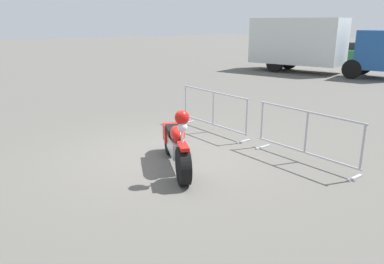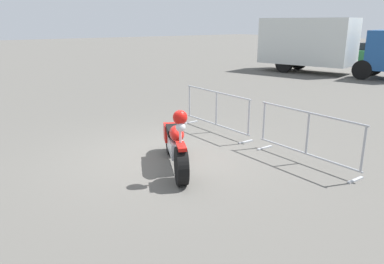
{
  "view_description": "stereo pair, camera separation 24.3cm",
  "coord_description": "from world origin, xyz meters",
  "px_view_note": "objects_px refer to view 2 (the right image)",
  "views": [
    {
      "loc": [
        6.18,
        -4.26,
        2.77
      ],
      "look_at": [
        0.59,
        0.24,
        0.65
      ],
      "focal_mm": 35.0,
      "sensor_mm": 36.0,
      "label": 1
    },
    {
      "loc": [
        6.33,
        -4.07,
        2.77
      ],
      "look_at": [
        0.59,
        0.24,
        0.65
      ],
      "focal_mm": 35.0,
      "sensor_mm": 36.0,
      "label": 2
    }
  ],
  "objects_px": {
    "motorcycle": "(176,143)",
    "crowd_barrier_far": "(307,137)",
    "crowd_barrier_near": "(216,111)",
    "box_truck": "(323,43)",
    "parked_car_maroon": "(337,50)",
    "parked_car_green": "(376,53)",
    "parked_car_yellow": "(305,48)"
  },
  "relations": [
    {
      "from": "parked_car_yellow",
      "to": "parked_car_maroon",
      "type": "distance_m",
      "value": 2.88
    },
    {
      "from": "crowd_barrier_far",
      "to": "parked_car_maroon",
      "type": "height_order",
      "value": "parked_car_maroon"
    },
    {
      "from": "parked_car_green",
      "to": "crowd_barrier_near",
      "type": "bearing_deg",
      "value": -165.11
    },
    {
      "from": "crowd_barrier_near",
      "to": "box_truck",
      "type": "xyz_separation_m",
      "value": [
        -5.35,
        12.21,
        1.08
      ]
    },
    {
      "from": "crowd_barrier_near",
      "to": "parked_car_yellow",
      "type": "relative_size",
      "value": 0.54
    },
    {
      "from": "motorcycle",
      "to": "parked_car_maroon",
      "type": "xyz_separation_m",
      "value": [
        -10.56,
        21.9,
        0.27
      ]
    },
    {
      "from": "crowd_barrier_near",
      "to": "parked_car_yellow",
      "type": "height_order",
      "value": "parked_car_yellow"
    },
    {
      "from": "crowd_barrier_near",
      "to": "crowd_barrier_far",
      "type": "height_order",
      "value": "same"
    },
    {
      "from": "crowd_barrier_near",
      "to": "parked_car_maroon",
      "type": "relative_size",
      "value": 0.54
    },
    {
      "from": "parked_car_yellow",
      "to": "parked_car_green",
      "type": "relative_size",
      "value": 1.09
    },
    {
      "from": "crowd_barrier_near",
      "to": "parked_car_maroon",
      "type": "bearing_deg",
      "value": 114.98
    },
    {
      "from": "crowd_barrier_near",
      "to": "parked_car_green",
      "type": "xyz_separation_m",
      "value": [
        -6.28,
        19.9,
        0.15
      ]
    },
    {
      "from": "crowd_barrier_far",
      "to": "box_truck",
      "type": "distance_m",
      "value": 14.72
    },
    {
      "from": "parked_car_yellow",
      "to": "parked_car_green",
      "type": "xyz_separation_m",
      "value": [
        5.76,
        0.19,
        -0.07
      ]
    },
    {
      "from": "motorcycle",
      "to": "crowd_barrier_near",
      "type": "height_order",
      "value": "motorcycle"
    },
    {
      "from": "crowd_barrier_far",
      "to": "parked_car_green",
      "type": "height_order",
      "value": "parked_car_green"
    },
    {
      "from": "box_truck",
      "to": "crowd_barrier_far",
      "type": "bearing_deg",
      "value": -69.77
    },
    {
      "from": "motorcycle",
      "to": "crowd_barrier_far",
      "type": "xyz_separation_m",
      "value": [
        1.4,
        2.24,
        0.06
      ]
    },
    {
      "from": "crowd_barrier_far",
      "to": "box_truck",
      "type": "height_order",
      "value": "box_truck"
    },
    {
      "from": "box_truck",
      "to": "parked_car_yellow",
      "type": "bearing_deg",
      "value": 118.19
    },
    {
      "from": "crowd_barrier_near",
      "to": "parked_car_yellow",
      "type": "xyz_separation_m",
      "value": [
        -12.04,
        19.71,
        0.22
      ]
    },
    {
      "from": "crowd_barrier_near",
      "to": "box_truck",
      "type": "height_order",
      "value": "box_truck"
    },
    {
      "from": "parked_car_maroon",
      "to": "parked_car_green",
      "type": "distance_m",
      "value": 2.89
    },
    {
      "from": "box_truck",
      "to": "parked_car_maroon",
      "type": "height_order",
      "value": "box_truck"
    },
    {
      "from": "crowd_barrier_far",
      "to": "parked_car_green",
      "type": "xyz_separation_m",
      "value": [
        -9.08,
        19.9,
        0.15
      ]
    },
    {
      "from": "parked_car_yellow",
      "to": "parked_car_maroon",
      "type": "height_order",
      "value": "same"
    },
    {
      "from": "motorcycle",
      "to": "box_truck",
      "type": "bearing_deg",
      "value": 142.68
    },
    {
      "from": "crowd_barrier_near",
      "to": "parked_car_green",
      "type": "relative_size",
      "value": 0.59
    },
    {
      "from": "crowd_barrier_near",
      "to": "parked_car_maroon",
      "type": "height_order",
      "value": "parked_car_maroon"
    },
    {
      "from": "parked_car_green",
      "to": "box_truck",
      "type": "bearing_deg",
      "value": -175.73
    },
    {
      "from": "crowd_barrier_far",
      "to": "parked_car_yellow",
      "type": "distance_m",
      "value": 24.68
    },
    {
      "from": "crowd_barrier_near",
      "to": "box_truck",
      "type": "distance_m",
      "value": 13.37
    }
  ]
}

